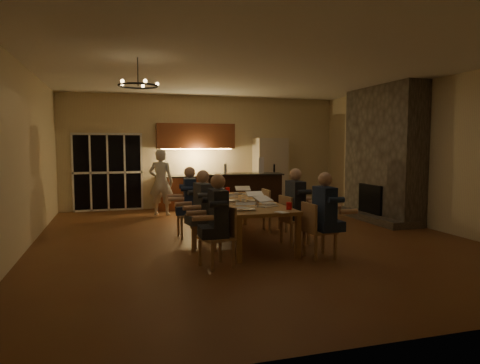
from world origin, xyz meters
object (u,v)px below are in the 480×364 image
object	(u,v)px
person_left_near	(218,221)
laptop_b	(267,200)
mug_front	(244,202)
laptop_f	(243,189)
bar_island	(244,194)
plate_left	(242,208)
can_silver	(257,203)
bar_bottle	(225,169)
chair_right_mid	(295,220)
plate_far	(252,195)
chair_left_mid	(204,224)
chandelier	(138,86)
refrigerator	(270,172)
mug_mid	(236,195)
can_cola	(218,191)
chair_left_near	(216,237)
person_right_mid	(295,206)
laptop_a	(245,203)
chair_right_near	(320,230)
redcup_far	(228,190)
chair_left_far	(189,215)
laptop_e	(215,189)
person_left_mid	(203,210)
can_right	(259,196)
dining_table	(242,221)
person_left_far	(190,202)
mug_back	(212,194)
chair_right_far	(275,210)
bar_blender	(261,165)
person_right_near	(324,216)
laptop_c	(229,195)
laptop_d	(256,195)
redcup_near	(289,206)

from	to	relation	value
person_left_near	laptop_b	world-z (taller)	person_left_near
mug_front	laptop_f	bearing A→B (deg)	73.35
bar_island	plate_left	xyz separation A→B (m)	(-1.14, -3.67, 0.22)
can_silver	bar_bottle	distance (m)	3.66
chair_right_mid	plate_far	size ratio (longest dim) A/B	3.77
plate_far	chair_right_mid	bearing A→B (deg)	-73.27
chair_left_mid	chandelier	size ratio (longest dim) A/B	1.40
refrigerator	laptop_b	xyz separation A→B (m)	(-1.90, -5.02, -0.14)
refrigerator	mug_mid	size ratio (longest dim) A/B	20.00
chair_right_mid	mug_front	size ratio (longest dim) A/B	8.90
person_left_near	can_cola	bearing A→B (deg)	166.10
chair_left_near	mug_front	world-z (taller)	chair_left_near
person_left_near	mug_front	distance (m)	1.35
person_right_mid	laptop_a	distance (m)	1.26
chair_right_near	redcup_far	xyz separation A→B (m)	(-0.75, 2.98, 0.37)
chair_left_far	laptop_a	size ratio (longest dim) A/B	2.78
laptop_e	bar_bottle	distance (m)	1.88
mug_mid	person_left_mid	bearing A→B (deg)	-130.07
person_left_near	laptop_a	xyz separation A→B (m)	(0.58, 0.52, 0.17)
can_right	laptop_e	bearing A→B (deg)	125.83
mug_mid	dining_table	bearing A→B (deg)	-94.51
bar_island	person_right_mid	world-z (taller)	person_right_mid
chair_right_near	laptop_a	world-z (taller)	laptop_a
chair_left_mid	person_left_mid	bearing A→B (deg)	-116.40
dining_table	bar_bottle	size ratio (longest dim) A/B	12.71
person_left_far	can_silver	distance (m)	1.65
chair_right_near	plate_far	size ratio (longest dim) A/B	3.77
laptop_f	can_right	distance (m)	0.78
chair_left_far	mug_mid	world-z (taller)	chair_left_far
bar_bottle	can_silver	bearing A→B (deg)	-95.78
person_left_near	laptop_f	xyz separation A→B (m)	(1.17, 2.58, 0.17)
person_left_mid	can_cola	distance (m)	2.00
bar_island	chandelier	world-z (taller)	chandelier
laptop_a	plate_far	size ratio (longest dim) A/B	1.36
laptop_a	mug_back	world-z (taller)	laptop_a
chair_left_near	chair_right_far	distance (m)	2.82
laptop_f	person_right_mid	bearing A→B (deg)	-61.96
chair_right_far	redcup_far	world-z (taller)	chair_right_far
chair_left_near	mug_front	bearing A→B (deg)	127.31
bar_blender	can_right	bearing A→B (deg)	-96.47
laptop_f	mug_back	distance (m)	0.75
mug_mid	plate_left	world-z (taller)	mug_mid
person_left_far	laptop_b	xyz separation A→B (m)	(1.10, -1.42, 0.17)
person_left_mid	can_right	size ratio (longest dim) A/B	11.50
chandelier	redcup_far	distance (m)	3.41
person_right_near	laptop_c	distance (m)	2.02
chandelier	laptop_d	distance (m)	2.91
redcup_near	redcup_far	xyz separation A→B (m)	(-0.34, 2.67, 0.00)
chair_left_far	laptop_e	world-z (taller)	laptop_e
redcup_far	can_right	bearing A→B (deg)	-74.93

